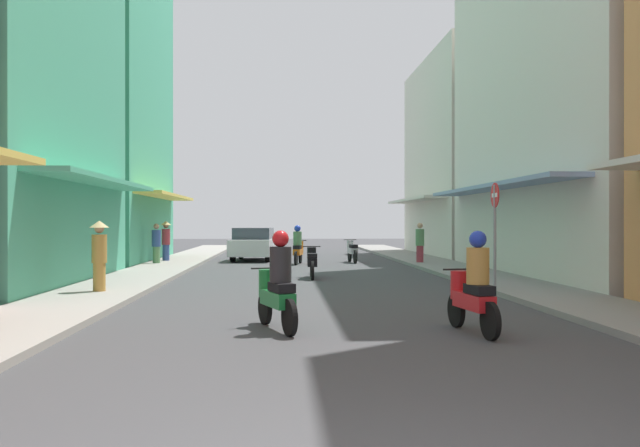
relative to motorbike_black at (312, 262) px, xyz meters
The scene contains 18 objects.
ground_plane 1.01m from the motorbike_black, 92.45° to the left, with size 93.75×93.75×0.00m, color #424244.
sidewalk_left 5.28m from the motorbike_black, behind, with size 2.17×50.61×0.12m, color #9E9991.
sidewalk_right 5.20m from the motorbike_black, ahead, with size 2.17×50.61×0.12m, color gray.
building_left_far 14.82m from the motorbike_black, 137.59° to the left, with size 7.05×9.64×16.81m.
building_right_mid 11.87m from the motorbike_black, ahead, with size 7.05×13.08×16.01m.
building_right_far 16.37m from the motorbike_black, 54.36° to the left, with size 7.05×10.80×9.81m.
motorbike_black is the anchor object (origin of this frame).
motorbike_orange 6.75m from the motorbike_black, 92.15° to the left, with size 0.59×1.80×1.58m.
motorbike_red 10.47m from the motorbike_black, 79.02° to the right, with size 0.56×1.80×1.58m.
motorbike_green 9.83m from the motorbike_black, 95.84° to the right, with size 0.75×1.74×1.58m.
motorbike_silver 8.05m from the motorbike_black, 75.28° to the left, with size 0.55×1.81×0.96m.
motorbike_blue 13.39m from the motorbike_black, 99.77° to the left, with size 0.63×1.79×0.96m.
parked_car 9.84m from the motorbike_black, 102.60° to the left, with size 2.09×4.23×1.45m.
pedestrian_midway 7.44m from the motorbike_black, 52.43° to the left, with size 0.34×0.34×1.68m.
pedestrian_crossing 9.54m from the motorbike_black, 126.55° to the left, with size 0.44×0.44×1.74m.
pedestrian_far 6.94m from the motorbike_black, 137.49° to the right, with size 0.44×0.44×1.74m.
pedestrian_foreground 8.28m from the motorbike_black, 134.04° to the left, with size 0.34×0.34×1.65m.
street_sign_no_entry 6.30m from the motorbike_black, 47.55° to the right, with size 0.07×0.60×2.65m.
Camera 1 is at (-0.90, -3.99, 1.71)m, focal length 37.89 mm.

